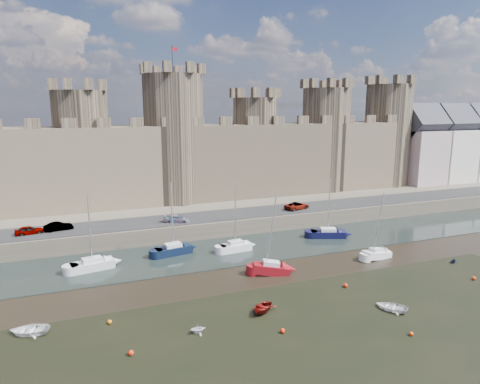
{
  "coord_description": "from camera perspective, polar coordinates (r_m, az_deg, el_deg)",
  "views": [
    {
      "loc": [
        -14.97,
        -29.87,
        20.09
      ],
      "look_at": [
        4.9,
        22.0,
        8.79
      ],
      "focal_mm": 32.0,
      "sensor_mm": 36.0,
      "label": 1
    }
  ],
  "objects": [
    {
      "name": "dinghy_6",
      "position": [
        44.35,
        -26.31,
        -16.18
      ],
      "size": [
        4.24,
        3.7,
        0.73
      ],
      "primitive_type": "imported",
      "rotation": [
        1.57,
        0.0,
        4.31
      ],
      "color": "white",
      "rests_on": "ground"
    },
    {
      "name": "sailboat_5",
      "position": [
        60.4,
        17.75,
        -7.83
      ],
      "size": [
        4.32,
        2.17,
        8.93
      ],
      "rotation": [
        0.0,
        0.0,
        0.14
      ],
      "color": "silver",
      "rests_on": "ground"
    },
    {
      "name": "dinghy_3",
      "position": [
        40.4,
        -5.63,
        -17.73
      ],
      "size": [
        1.59,
        1.4,
        0.79
      ],
      "primitive_type": "imported",
      "rotation": [
        1.57,
        0.0,
        1.64
      ],
      "color": "silver",
      "rests_on": "ground"
    },
    {
      "name": "castle",
      "position": [
        79.63,
        -10.52,
        5.24
      ],
      "size": [
        108.5,
        11.0,
        29.0
      ],
      "color": "#42382B",
      "rests_on": "quay"
    },
    {
      "name": "sailboat_2",
      "position": [
        60.12,
        -0.62,
        -7.24
      ],
      "size": [
        4.53,
        2.05,
        9.52
      ],
      "rotation": [
        0.0,
        0.0,
        0.08
      ],
      "color": "white",
      "rests_on": "ground"
    },
    {
      "name": "sailboat_0",
      "position": [
        56.7,
        -19.08,
        -9.09
      ],
      "size": [
        5.4,
        2.88,
        9.59
      ],
      "rotation": [
        0.0,
        0.0,
        0.18
      ],
      "color": "silver",
      "rests_on": "ground"
    },
    {
      "name": "buoy_5",
      "position": [
        57.86,
        28.74,
        -10.06
      ],
      "size": [
        0.46,
        0.46,
        0.46
      ],
      "primitive_type": "sphere",
      "color": "#ED370A",
      "rests_on": "ground"
    },
    {
      "name": "water_channel",
      "position": [
        59.4,
        -5.16,
        -8.27
      ],
      "size": [
        160.0,
        12.0,
        0.08
      ],
      "primitive_type": "cube",
      "color": "black",
      "rests_on": "ground"
    },
    {
      "name": "dinghy_2",
      "position": [
        46.67,
        19.53,
        -14.27
      ],
      "size": [
        3.49,
        3.81,
        0.65
      ],
      "primitive_type": "imported",
      "rotation": [
        1.57,
        0.0,
        3.67
      ],
      "color": "silver",
      "rests_on": "ground"
    },
    {
      "name": "sailboat_1",
      "position": [
        59.54,
        -8.9,
        -7.56
      ],
      "size": [
        5.22,
        2.79,
        9.92
      ],
      "rotation": [
        0.0,
        0.0,
        0.18
      ],
      "color": "black",
      "rests_on": "ground"
    },
    {
      "name": "car_0",
      "position": [
        66.09,
        -26.31,
        -4.6
      ],
      "size": [
        3.84,
        2.07,
        1.24
      ],
      "primitive_type": "imported",
      "rotation": [
        0.0,
        0.0,
        1.74
      ],
      "color": "gray",
      "rests_on": "quay"
    },
    {
      "name": "ground",
      "position": [
        38.99,
        5.14,
        -19.57
      ],
      "size": [
        160.0,
        160.0,
        0.0
      ],
      "primitive_type": "plane",
      "color": "black",
      "rests_on": "ground"
    },
    {
      "name": "buoy_3",
      "position": [
        50.51,
        13.88,
        -12.0
      ],
      "size": [
        0.48,
        0.48,
        0.48
      ],
      "primitive_type": "sphere",
      "color": "red",
      "rests_on": "ground"
    },
    {
      "name": "car_2",
      "position": [
        66.02,
        -8.43,
        -3.57
      ],
      "size": [
        4.23,
        2.82,
        1.14
      ],
      "primitive_type": "imported",
      "rotation": [
        0.0,
        0.0,
        1.23
      ],
      "color": "gray",
      "rests_on": "quay"
    },
    {
      "name": "buoy_4",
      "position": [
        40.51,
        5.7,
        -17.93
      ],
      "size": [
        0.45,
        0.45,
        0.45
      ],
      "primitive_type": "sphere",
      "color": "red",
      "rests_on": "ground"
    },
    {
      "name": "dinghy_7",
      "position": [
        62.58,
        26.61,
        -8.19
      ],
      "size": [
        1.56,
        1.5,
        0.64
      ],
      "primitive_type": "imported",
      "rotation": [
        1.57,
        0.0,
        2.08
      ],
      "color": "black",
      "rests_on": "ground"
    },
    {
      "name": "car_3",
      "position": [
        73.98,
        7.6,
        -1.84
      ],
      "size": [
        5.05,
        3.35,
        1.29
      ],
      "primitive_type": "imported",
      "rotation": [
        0.0,
        0.0,
        1.85
      ],
      "color": "gray",
      "rests_on": "quay"
    },
    {
      "name": "dinghy_4",
      "position": [
        43.82,
        2.96,
        -15.31
      ],
      "size": [
        3.97,
        3.99,
        0.68
      ],
      "primitive_type": "imported",
      "rotation": [
        1.57,
        0.0,
        5.51
      ],
      "color": "maroon",
      "rests_on": "ground"
    },
    {
      "name": "road",
      "position": [
        67.91,
        -7.52,
        -3.57
      ],
      "size": [
        160.0,
        7.0,
        0.1
      ],
      "primitive_type": "cube",
      "color": "black",
      "rests_on": "quay"
    },
    {
      "name": "townhouses",
      "position": [
        115.43,
        27.81,
        5.46
      ],
      "size": [
        35.5,
        9.05,
        18.13
      ],
      "color": "#BFA3A5",
      "rests_on": "quay"
    },
    {
      "name": "car_1",
      "position": [
        66.27,
        -23.05,
        -4.26
      ],
      "size": [
        4.09,
        2.09,
        1.29
      ],
      "primitive_type": "imported",
      "rotation": [
        0.0,
        0.0,
        1.77
      ],
      "color": "gray",
      "rests_on": "quay"
    },
    {
      "name": "sailboat_3",
      "position": [
        67.58,
        11.65,
        -5.39
      ],
      "size": [
        5.62,
        3.75,
        9.18
      ],
      "rotation": [
        0.0,
        0.0,
        -0.36
      ],
      "color": "black",
      "rests_on": "ground"
    },
    {
      "name": "buoy_1",
      "position": [
        43.51,
        -17.0,
        -16.23
      ],
      "size": [
        0.42,
        0.42,
        0.42
      ],
      "primitive_type": "sphere",
      "color": "orange",
      "rests_on": "ground"
    },
    {
      "name": "buoy_2",
      "position": [
        42.74,
        21.87,
        -17.14
      ],
      "size": [
        0.39,
        0.39,
        0.39
      ],
      "primitive_type": "sphere",
      "color": "#F63D0A",
      "rests_on": "ground"
    },
    {
      "name": "quay",
      "position": [
        93.04,
        -11.26,
        -0.4
      ],
      "size": [
        160.0,
        60.0,
        2.5
      ],
      "primitive_type": "cube",
      "color": "#4C443A",
      "rests_on": "ground"
    },
    {
      "name": "buoy_0",
      "position": [
        38.36,
        -14.33,
        -20.06
      ],
      "size": [
        0.47,
        0.47,
        0.47
      ],
      "primitive_type": "sphere",
      "color": "red",
      "rests_on": "ground"
    },
    {
      "name": "sailboat_4",
      "position": [
        52.65,
        4.17,
        -10.08
      ],
      "size": [
        4.73,
        2.99,
        10.33
      ],
      "rotation": [
        0.0,
        0.0,
        -0.31
      ],
      "color": "maroon",
      "rests_on": "ground"
    }
  ]
}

